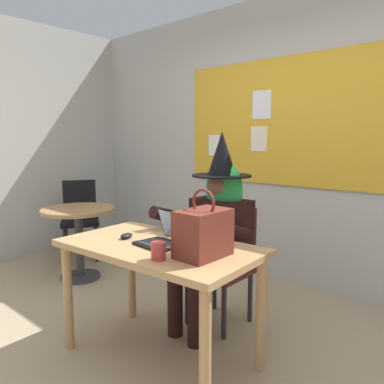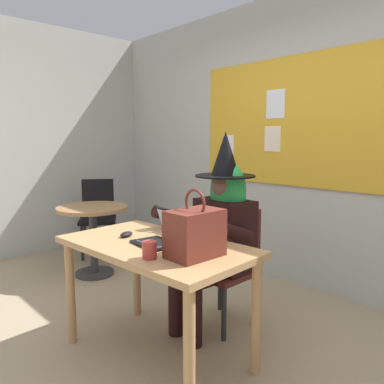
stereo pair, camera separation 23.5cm
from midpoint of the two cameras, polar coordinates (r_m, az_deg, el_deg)
name	(u,v)px [view 2 (the right image)]	position (r m, az deg, el deg)	size (l,w,h in m)	color
ground_plane	(140,360)	(2.63, -5.05, -23.95)	(24.00, 24.00, 0.00)	tan
wall_back_bulletin	(307,140)	(3.71, 18.77, 7.49)	(5.61, 1.98, 2.74)	#B2B2AD
desk_main	(156,260)	(2.39, -2.62, -10.22)	(1.28, 0.77, 0.75)	tan
chair_at_desk	(229,259)	(2.93, 7.99, -10.01)	(0.43, 0.43, 0.88)	#4C1E19
person_costumed	(219,224)	(2.76, 6.49, -4.81)	(0.61, 0.69, 1.45)	black
laptop	(162,236)	(2.35, -1.71, -6.66)	(0.30, 0.29, 0.21)	black
computer_mouse	(126,234)	(2.53, -7.24, -6.36)	(0.06, 0.10, 0.03)	black
handbag	(195,233)	(2.07, 3.72, -6.19)	(0.20, 0.30, 0.38)	maroon
coffee_mug	(150,250)	(2.06, -3.14, -8.75)	(0.08, 0.08, 0.10)	#B23833
side_table_round	(93,225)	(3.96, -13.06, -4.85)	(0.71, 0.71, 0.71)	#A37547
chair_spare_by_window	(98,213)	(4.68, -12.60, -3.07)	(0.58, 0.58, 0.90)	black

